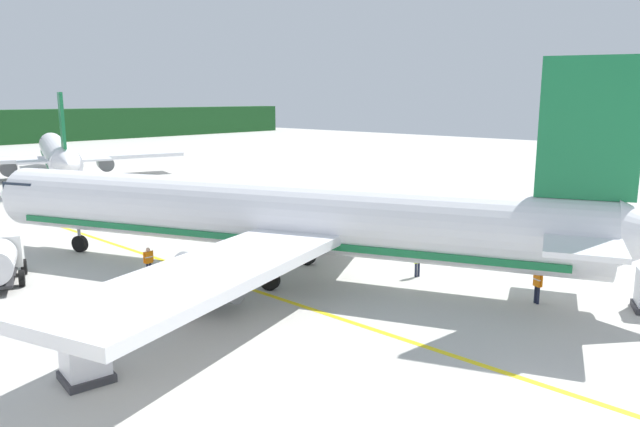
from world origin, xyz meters
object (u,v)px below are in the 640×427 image
at_px(airliner_mid_apron, 58,154).
at_px(crew_loader_right, 189,300).
at_px(crew_loader_left, 418,260).
at_px(airliner_foreground, 274,217).
at_px(crew_supervisor, 538,283).
at_px(crew_marshaller, 148,260).
at_px(cargo_container_far, 86,357).

height_order(airliner_mid_apron, crew_loader_right, airliner_mid_apron).
xyz_separation_m(crew_loader_left, crew_loader_right, (-12.76, 3.93, -0.02)).
bearing_deg(crew_loader_right, airliner_mid_apron, 71.65).
height_order(airliner_foreground, crew_supervisor, airliner_foreground).
distance_m(airliner_mid_apron, crew_marshaller, 49.43).
xyz_separation_m(crew_loader_left, crew_supervisor, (0.25, -6.87, 0.09)).
distance_m(cargo_container_far, crew_loader_right, 6.44).
distance_m(airliner_mid_apron, crew_loader_right, 56.80).
bearing_deg(airliner_foreground, crew_marshaller, 138.23).
distance_m(airliner_foreground, airliner_mid_apron, 52.60).
xyz_separation_m(crew_marshaller, crew_supervisor, (10.79, -17.84, 0.00)).
height_order(crew_loader_left, crew_supervisor, crew_supervisor).
bearing_deg(crew_loader_right, crew_supervisor, -39.71).
height_order(airliner_foreground, airliner_mid_apron, airliner_foreground).
distance_m(crew_marshaller, crew_loader_right, 7.38).
relative_size(airliner_foreground, cargo_container_far, 20.89).
bearing_deg(cargo_container_far, airliner_mid_apron, 66.97).
bearing_deg(crew_marshaller, airliner_mid_apron, 71.53).
distance_m(airliner_foreground, cargo_container_far, 14.51).
bearing_deg(airliner_mid_apron, crew_supervisor, -94.30).
relative_size(airliner_mid_apron, cargo_container_far, 18.65).
relative_size(airliner_foreground, crew_loader_right, 24.83).
relative_size(crew_loader_left, crew_loader_right, 1.02).
distance_m(airliner_foreground, crew_loader_right, 8.24).
bearing_deg(airliner_foreground, airliner_mid_apron, 78.66).
relative_size(crew_marshaller, crew_supervisor, 1.00).
distance_m(crew_marshaller, crew_loader_left, 15.21).
height_order(airliner_mid_apron, crew_marshaller, airliner_mid_apron).
height_order(crew_marshaller, crew_loader_left, crew_marshaller).
height_order(airliner_foreground, crew_marshaller, airliner_foreground).
bearing_deg(crew_loader_left, crew_loader_right, 162.87).
relative_size(airliner_foreground, crew_loader_left, 24.29).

